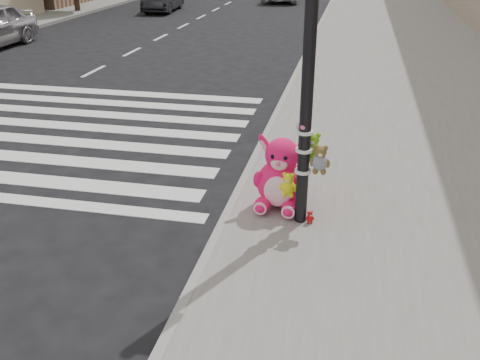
% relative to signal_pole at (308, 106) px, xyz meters
% --- Properties ---
extents(ground, '(120.00, 120.00, 0.00)m').
position_rel_signal_pole_xyz_m(ground, '(-2.62, -1.82, -1.78)').
color(ground, black).
rests_on(ground, ground).
extents(sidewalk_near, '(7.00, 80.00, 0.14)m').
position_rel_signal_pole_xyz_m(sidewalk_near, '(2.38, 8.18, -1.71)').
color(sidewalk_near, slate).
rests_on(sidewalk_near, ground).
extents(sidewalk_far, '(6.00, 80.00, 0.14)m').
position_rel_signal_pole_xyz_m(sidewalk_far, '(-16.12, 18.18, -1.71)').
color(sidewalk_far, slate).
rests_on(sidewalk_far, ground).
extents(curb_edge, '(0.12, 80.00, 0.15)m').
position_rel_signal_pole_xyz_m(curb_edge, '(-1.07, 8.18, -1.71)').
color(curb_edge, gray).
rests_on(curb_edge, ground).
extents(signal_pole, '(0.68, 0.50, 4.00)m').
position_rel_signal_pole_xyz_m(signal_pole, '(0.00, 0.00, 0.00)').
color(signal_pole, black).
rests_on(signal_pole, sidewalk_near).
extents(pink_bunny, '(0.78, 0.84, 1.11)m').
position_rel_signal_pole_xyz_m(pink_bunny, '(-0.36, 0.35, -1.19)').
color(pink_bunny, '#FF1562').
rests_on(pink_bunny, sidewalk_near).
extents(red_teddy, '(0.15, 0.13, 0.18)m').
position_rel_signal_pole_xyz_m(red_teddy, '(0.11, -0.07, -1.55)').
color(red_teddy, red).
rests_on(red_teddy, sidewalk_near).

